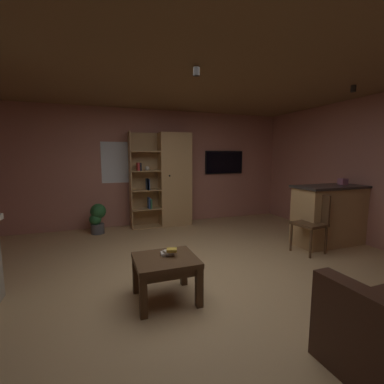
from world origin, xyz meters
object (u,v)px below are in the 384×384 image
table_book_0 (167,253)px  table_book_2 (172,250)px  potted_floor_plant (97,217)px  wall_mounted_tv (224,162)px  tissue_box (343,182)px  dining_chair (313,219)px  table_book_1 (169,252)px  coffee_table (166,266)px  bookshelf_cabinet (171,180)px  kitchen_bar_counter (335,214)px

table_book_0 → table_book_2: table_book_2 is taller
potted_floor_plant → wall_mounted_tv: size_ratio=0.61×
tissue_box → dining_chair: 1.04m
table_book_1 → dining_chair: (2.50, 0.56, 0.03)m
tissue_box → potted_floor_plant: 4.60m
coffee_table → wall_mounted_tv: wall_mounted_tv is taller
dining_chair → potted_floor_plant: dining_chair is taller
table_book_0 → wall_mounted_tv: (2.25, 3.16, 0.90)m
bookshelf_cabinet → dining_chair: size_ratio=2.20×
kitchen_bar_counter → coffee_table: kitchen_bar_counter is taller
tissue_box → wall_mounted_tv: bearing=115.0°
bookshelf_cabinet → kitchen_bar_counter: 3.26m
tissue_box → coffee_table: tissue_box is taller
kitchen_bar_counter → table_book_0: bearing=-166.9°
table_book_1 → dining_chair: size_ratio=0.12×
tissue_box → table_book_2: 3.47m
bookshelf_cabinet → tissue_box: 3.33m
coffee_table → table_book_1: 0.15m
kitchen_bar_counter → wall_mounted_tv: (-0.95, 2.42, 0.86)m
bookshelf_cabinet → table_book_1: (-0.83, -2.98, -0.50)m
tissue_box → dining_chair: bearing=-164.6°
table_book_1 → potted_floor_plant: bearing=104.4°
table_book_0 → table_book_1: size_ratio=1.21×
kitchen_bar_counter → table_book_2: kitchen_bar_counter is taller
tissue_box → dining_chair: tissue_box is taller
wall_mounted_tv → kitchen_bar_counter: bearing=-68.4°
bookshelf_cabinet → table_book_0: bearing=-106.1°
table_book_2 → wall_mounted_tv: bearing=55.5°
table_book_0 → wall_mounted_tv: wall_mounted_tv is taller
table_book_0 → table_book_1: table_book_1 is taller
dining_chair → potted_floor_plant: 3.92m
kitchen_bar_counter → potted_floor_plant: (-3.91, 2.03, -0.19)m
potted_floor_plant → wall_mounted_tv: wall_mounted_tv is taller
dining_chair → bookshelf_cabinet: bearing=124.6°
tissue_box → table_book_0: bearing=-167.1°
potted_floor_plant → bookshelf_cabinet: bearing=6.5°
coffee_table → table_book_1: size_ratio=5.96×
coffee_table → dining_chair: bearing=13.6°
coffee_table → bookshelf_cabinet: bearing=73.7°
table_book_2 → potted_floor_plant: (-0.74, 2.83, -0.21)m
bookshelf_cabinet → coffee_table: bearing=-106.3°
coffee_table → potted_floor_plant: potted_floor_plant is taller
potted_floor_plant → table_book_1: bearing=-75.6°
bookshelf_cabinet → table_book_1: size_ratio=18.77×
tissue_box → dining_chair: (-0.85, -0.24, -0.55)m
wall_mounted_tv → tissue_box: bearing=-65.0°
coffee_table → potted_floor_plant: (-0.67, 2.85, -0.05)m
dining_chair → table_book_0: bearing=-167.9°
kitchen_bar_counter → dining_chair: kitchen_bar_counter is taller
wall_mounted_tv → dining_chair: bearing=-84.3°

